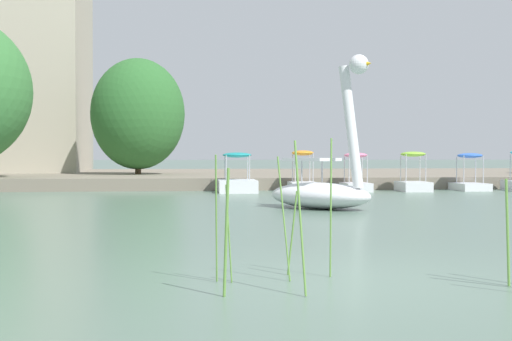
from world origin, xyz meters
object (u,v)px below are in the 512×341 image
object	(u,v)px
swan_boat	(323,185)
tree_willow_overhanging	(138,114)
pedal_boat_orange	(303,179)
pedal_boat_blue	(470,179)
pedal_boat_pink	(356,179)
pedal_boat_lime	(413,180)
pedal_boat_teal	(237,182)

from	to	relation	value
swan_boat	tree_willow_overhanging	bearing A→B (deg)	108.07
pedal_boat_orange	pedal_boat_blue	world-z (taller)	pedal_boat_orange
tree_willow_overhanging	pedal_boat_blue	bearing A→B (deg)	-29.77
pedal_boat_pink	pedal_boat_lime	world-z (taller)	pedal_boat_lime
pedal_boat_teal	pedal_boat_blue	bearing A→B (deg)	1.14
pedal_boat_lime	pedal_boat_orange	bearing A→B (deg)	176.73
pedal_boat_lime	tree_willow_overhanging	distance (m)	13.79
pedal_boat_orange	tree_willow_overhanging	distance (m)	10.52
pedal_boat_teal	swan_boat	bearing A→B (deg)	-81.06
swan_boat	pedal_boat_blue	distance (m)	11.88
pedal_boat_pink	pedal_boat_blue	size ratio (longest dim) A/B	0.97
pedal_boat_orange	pedal_boat_blue	distance (m)	6.79
pedal_boat_orange	pedal_boat_blue	xyz separation A→B (m)	(6.79, 0.06, -0.03)
pedal_boat_lime	swan_boat	bearing A→B (deg)	-123.06
swan_boat	pedal_boat_teal	xyz separation A→B (m)	(-1.35, 8.61, -0.22)
pedal_boat_blue	tree_willow_overhanging	size ratio (longest dim) A/B	0.33
swan_boat	pedal_boat_blue	world-z (taller)	swan_boat
swan_boat	pedal_boat_lime	xyz separation A→B (m)	(5.52, 8.49, -0.17)
pedal_boat_blue	tree_willow_overhanging	bearing A→B (deg)	150.23
pedal_boat_teal	pedal_boat_blue	world-z (taller)	pedal_boat_teal
swan_boat	pedal_boat_pink	bearing A→B (deg)	69.30
pedal_boat_pink	pedal_boat_teal	bearing A→B (deg)	-178.92
pedal_boat_orange	pedal_boat_pink	world-z (taller)	pedal_boat_orange
pedal_boat_orange	pedal_boat_pink	xyz separation A→B (m)	(2.09, -0.04, -0.00)
swan_boat	pedal_boat_orange	distance (m)	8.82
pedal_boat_teal	pedal_boat_pink	xyz separation A→B (m)	(4.64, 0.09, 0.07)
pedal_boat_pink	tree_willow_overhanging	xyz separation A→B (m)	(-8.64, 7.73, 2.92)
pedal_boat_blue	pedal_boat_pink	bearing A→B (deg)	-178.80
pedal_boat_orange	pedal_boat_blue	bearing A→B (deg)	0.48
pedal_boat_lime	tree_willow_overhanging	size ratio (longest dim) A/B	0.33
pedal_boat_teal	tree_willow_overhanging	bearing A→B (deg)	117.12
swan_boat	pedal_boat_teal	world-z (taller)	swan_boat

